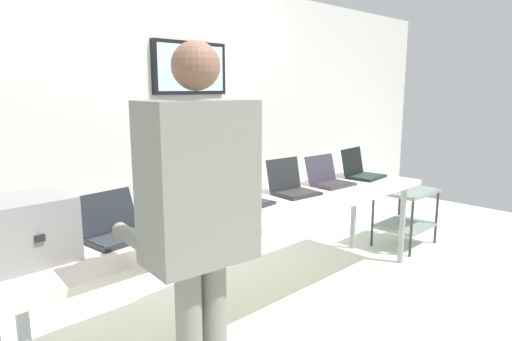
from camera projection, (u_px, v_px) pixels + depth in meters
name	position (u px, v px, depth m)	size (l,w,h in m)	color
ground	(257.00, 314.00, 3.08)	(8.00, 8.00, 0.04)	silver
back_wall	(162.00, 125.00, 3.65)	(8.00, 0.11, 2.43)	silver
workbench	(257.00, 214.00, 2.94)	(3.26, 0.70, 0.75)	#EFE2CC
equipment_box	(26.00, 229.00, 2.01)	(0.37, 0.36, 0.30)	gray
laptop_station_0	(116.00, 228.00, 2.33)	(0.37, 0.34, 0.23)	#1F242A
laptop_station_1	(189.00, 209.00, 2.65)	(0.36, 0.31, 0.27)	#22232D
laptop_station_2	(239.00, 197.00, 2.98)	(0.39, 0.36, 0.22)	#222627
laptop_station_3	(292.00, 186.00, 3.30)	(0.34, 0.33, 0.25)	#222527
laptop_station_4	(329.00, 178.00, 3.60)	(0.34, 0.30, 0.23)	#383441
laptop_station_5	(361.00, 171.00, 3.91)	(0.35, 0.32, 0.25)	black
person	(198.00, 211.00, 1.80)	(0.48, 0.62, 1.70)	gray
paper_sheet	(194.00, 235.00, 2.38)	(0.30, 0.35, 0.00)	white
storage_cart	(405.00, 208.00, 4.33)	(0.56, 0.44, 0.56)	gray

